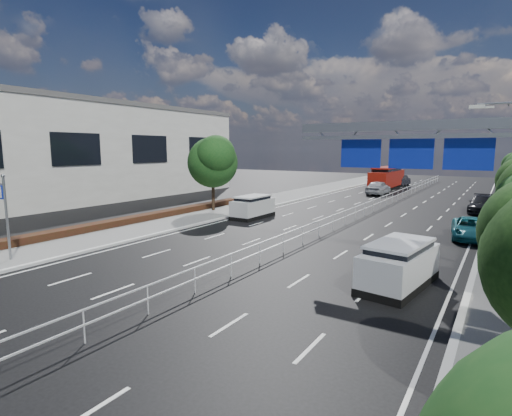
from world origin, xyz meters
The scene contains 17 objects.
ground centered at (0.00, 0.00, 0.00)m, with size 160.00×160.00×0.00m, color black.
sidewalk_near centered at (-11.50, 0.00, 0.07)m, with size 5.00×140.00×0.14m, color slate.
kerb_near centered at (-9.00, 0.00, 0.07)m, with size 0.25×140.00×0.15m, color silver.
kerb_far centered at (9.00, 0.00, 0.07)m, with size 0.25×140.00×0.15m, color silver.
median_fence centered at (0.00, 22.50, 0.53)m, with size 0.05×85.00×1.02m.
hedge_near centered at (-13.30, 5.00, 0.36)m, with size 1.00×36.00×0.44m, color black.
toilet_sign centered at (-10.95, 0.00, 2.94)m, with size 1.62×0.18×4.34m.
overhead_gantry centered at (6.74, 10.05, 5.61)m, with size 10.24×0.38×7.45m.
near_building centered at (-30.00, 18.00, 5.00)m, with size 12.00×38.00×10.00m, color beige.
near_tree_back centered at (-11.94, 17.97, 4.61)m, with size 4.84×4.51×6.69m.
white_minivan centered at (-7.27, 17.11, 0.89)m, with size 1.85×4.18×1.80m.
red_bus centered at (-4.02, 46.25, 1.60)m, with size 2.48×10.27×3.06m.
near_car_silver centered at (-3.19, 39.05, 0.85)m, with size 2.02×5.02×1.71m, color #999BA0.
near_car_dark centered at (-3.53, 52.29, 0.84)m, with size 1.78×5.11×1.68m, color black.
silver_minivan centered at (6.50, 6.54, 0.91)m, with size 2.49×4.69×1.86m.
parked_car_teal centered at (8.30, 17.87, 0.65)m, with size 2.16×4.68×1.30m, color #1C737E.
parked_car_dark centered at (8.30, 30.00, 0.73)m, with size 2.05×5.05×1.47m, color black.
Camera 1 is at (9.89, -9.70, 5.54)m, focal length 28.00 mm.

